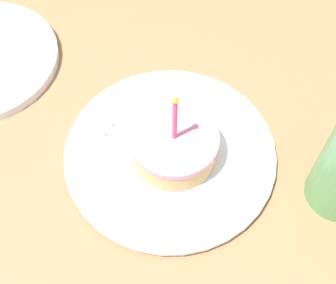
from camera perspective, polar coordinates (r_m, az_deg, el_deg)
name	(u,v)px	position (r m, az deg, el deg)	size (l,w,h in m)	color
ground_plane	(169,173)	(0.65, 0.14, -3.77)	(2.40, 2.40, 0.04)	olive
plate	(168,153)	(0.63, 0.00, -1.39)	(0.28, 0.28, 0.02)	silver
cake_slice	(174,146)	(0.60, 0.78, -0.46)	(0.11, 0.11, 0.13)	tan
fork	(125,138)	(0.63, -5.23, 0.47)	(0.16, 0.09, 0.00)	#B2B2B7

